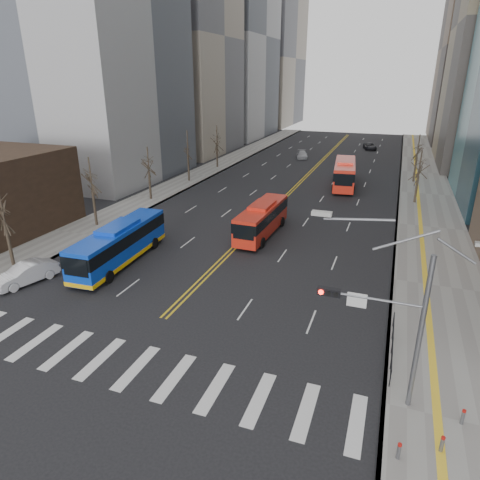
# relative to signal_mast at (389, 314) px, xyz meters

# --- Properties ---
(ground) EXTENTS (220.00, 220.00, 0.00)m
(ground) POSITION_rel_signal_mast_xyz_m (-13.77, -2.00, -4.86)
(ground) COLOR black
(sidewalk_right) EXTENTS (7.00, 130.00, 0.15)m
(sidewalk_right) POSITION_rel_signal_mast_xyz_m (3.73, 43.00, -4.78)
(sidewalk_right) COLOR gray
(sidewalk_right) RESTS_ON ground
(sidewalk_left) EXTENTS (5.00, 130.00, 0.15)m
(sidewalk_left) POSITION_rel_signal_mast_xyz_m (-30.27, 43.00, -4.78)
(sidewalk_left) COLOR gray
(sidewalk_left) RESTS_ON ground
(crosswalk) EXTENTS (26.70, 4.00, 0.01)m
(crosswalk) POSITION_rel_signal_mast_xyz_m (-13.77, -2.00, -4.85)
(crosswalk) COLOR silver
(crosswalk) RESTS_ON ground
(centerline) EXTENTS (0.55, 100.00, 0.01)m
(centerline) POSITION_rel_signal_mast_xyz_m (-13.77, 53.00, -4.85)
(centerline) COLOR gold
(centerline) RESTS_ON ground
(office_towers) EXTENTS (83.00, 134.00, 58.00)m
(office_towers) POSITION_rel_signal_mast_xyz_m (-13.64, 66.51, 19.07)
(office_towers) COLOR #97989A
(office_towers) RESTS_ON ground
(signal_mast) EXTENTS (5.37, 0.37, 9.39)m
(signal_mast) POSITION_rel_signal_mast_xyz_m (0.00, 0.00, 0.00)
(signal_mast) COLOR slate
(signal_mast) RESTS_ON ground
(pedestrian_railing) EXTENTS (0.06, 6.06, 1.02)m
(pedestrian_railing) POSITION_rel_signal_mast_xyz_m (0.53, 4.00, -4.03)
(pedestrian_railing) COLOR black
(pedestrian_railing) RESTS_ON sidewalk_right
(bollards) EXTENTS (2.87, 3.17, 0.78)m
(bollards) POSITION_rel_signal_mast_xyz_m (2.50, -2.16, -4.30)
(bollards) COLOR slate
(bollards) RESTS_ON sidewalk_right
(street_trees) EXTENTS (35.20, 47.20, 7.60)m
(street_trees) POSITION_rel_signal_mast_xyz_m (-20.94, 32.55, 0.02)
(street_trees) COLOR black
(street_trees) RESTS_ON ground
(blue_bus) EXTENTS (3.18, 11.81, 3.41)m
(blue_bus) POSITION_rel_signal_mast_xyz_m (-21.71, 9.86, -3.07)
(blue_bus) COLOR blue
(blue_bus) RESTS_ON ground
(red_bus_near) EXTENTS (2.80, 10.34, 3.29)m
(red_bus_near) POSITION_rel_signal_mast_xyz_m (-12.42, 20.48, -3.02)
(red_bus_near) COLOR red
(red_bus_near) RESTS_ON ground
(red_bus_far) EXTENTS (4.08, 12.28, 3.80)m
(red_bus_far) POSITION_rel_signal_mast_xyz_m (-7.33, 43.92, -2.75)
(red_bus_far) COLOR red
(red_bus_far) RESTS_ON ground
(car_white) EXTENTS (3.06, 5.09, 1.58)m
(car_white) POSITION_rel_signal_mast_xyz_m (-26.27, 4.00, -4.06)
(car_white) COLOR silver
(car_white) RESTS_ON ground
(car_dark_mid) EXTENTS (2.25, 4.73, 1.56)m
(car_dark_mid) POSITION_rel_signal_mast_xyz_m (-7.47, 42.34, -4.08)
(car_dark_mid) COLOR black
(car_dark_mid) RESTS_ON ground
(car_silver) EXTENTS (3.08, 5.08, 1.38)m
(car_silver) POSITION_rel_signal_mast_xyz_m (-17.88, 64.14, -4.17)
(car_silver) COLOR #9C9CA1
(car_silver) RESTS_ON ground
(car_dark_far) EXTENTS (3.40, 5.32, 1.37)m
(car_dark_far) POSITION_rel_signal_mast_xyz_m (-6.34, 79.54, -4.17)
(car_dark_far) COLOR black
(car_dark_far) RESTS_ON ground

